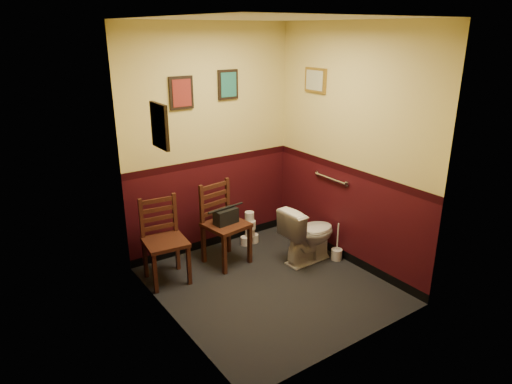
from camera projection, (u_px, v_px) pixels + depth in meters
floor at (269, 286)px, 4.92m from camera, size 2.20×2.40×0.00m
ceiling at (272, 18)px, 4.00m from camera, size 2.20×2.40×0.00m
wall_back at (210, 142)px, 5.39m from camera, size 2.20×0.00×2.70m
wall_front at (363, 201)px, 3.53m from camera, size 2.20×0.00×2.70m
wall_left at (167, 186)px, 3.87m from camera, size 0.00×2.40×2.70m
wall_right at (350, 149)px, 5.05m from camera, size 0.00×2.40×2.70m
grab_bar at (331, 178)px, 5.36m from camera, size 0.05×0.56×0.06m
framed_print_back_a at (181, 93)px, 4.98m from camera, size 0.28×0.04×0.36m
framed_print_back_b at (228, 85)px, 5.29m from camera, size 0.26×0.04×0.34m
framed_print_left at (160, 126)px, 3.79m from camera, size 0.04×0.30×0.38m
framed_print_right at (315, 80)px, 5.27m from camera, size 0.04×0.34×0.28m
toilet at (309, 234)px, 5.35m from camera, size 0.71×0.41×0.68m
toilet_brush at (337, 254)px, 5.45m from camera, size 0.13×0.13×0.47m
chair_left at (164, 241)px, 4.90m from camera, size 0.48×0.48×0.93m
chair_right at (224, 224)px, 5.28m from camera, size 0.51×0.51×0.96m
handbag at (226, 216)px, 5.21m from camera, size 0.29×0.17×0.20m
tp_stack at (250, 230)px, 5.81m from camera, size 0.25×0.15×0.44m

